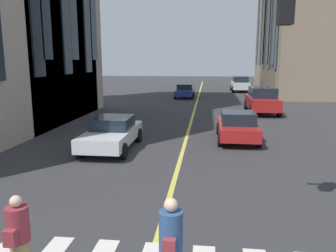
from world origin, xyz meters
name	(u,v)px	position (x,y,z in m)	size (l,w,h in m)	color
lane_centre_line	(192,117)	(20.00, 0.00, 0.00)	(80.00, 0.16, 0.01)	#D8C64C
car_blue_far	(185,91)	(31.88, 1.37, 0.70)	(3.90, 1.89, 1.40)	navy
car_white_near	(112,133)	(11.16, 3.06, 0.70)	(4.40, 1.95, 1.37)	silver
car_white_oncoming	(240,84)	(39.54, -4.90, 0.97)	(4.70, 2.14, 1.88)	silver
car_red_trailing	(238,126)	(13.33, -2.44, 0.70)	(3.90, 1.89, 1.40)	#B21E1E
car_red_parked_a	(262,100)	(22.19, -4.90, 0.97)	(4.70, 2.14, 1.88)	#B21E1E
pedestrian_near	(171,248)	(2.17, -0.48, 0.84)	(0.50, 0.38, 1.68)	black
pedestrian_companion	(19,239)	(2.27, 2.15, 0.77)	(0.50, 0.38, 1.55)	#997F4C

